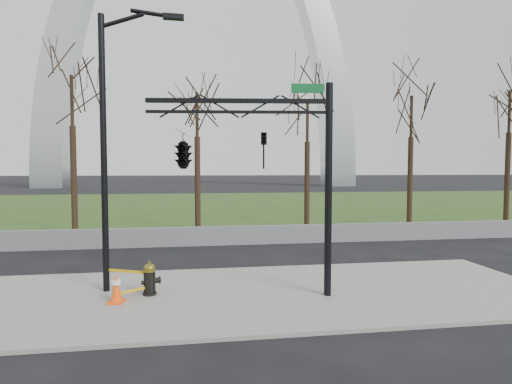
{
  "coord_description": "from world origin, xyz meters",
  "views": [
    {
      "loc": [
        -1.4,
        -11.35,
        3.63
      ],
      "look_at": [
        0.61,
        2.0,
        2.88
      ],
      "focal_mm": 28.41,
      "sensor_mm": 36.0,
      "label": 1
    }
  ],
  "objects": [
    {
      "name": "ground",
      "position": [
        0.0,
        0.0,
        0.0
      ],
      "size": [
        500.0,
        500.0,
        0.0
      ],
      "primitive_type": "plane",
      "color": "black",
      "rests_on": "ground"
    },
    {
      "name": "sidewalk",
      "position": [
        0.0,
        0.0,
        0.05
      ],
      "size": [
        18.0,
        6.0,
        0.1
      ],
      "primitive_type": "cube",
      "color": "slate",
      "rests_on": "ground"
    },
    {
      "name": "grass_strip",
      "position": [
        0.0,
        30.0,
        0.03
      ],
      "size": [
        120.0,
        40.0,
        0.06
      ],
      "primitive_type": "cube",
      "color": "#263F16",
      "rests_on": "ground"
    },
    {
      "name": "guardrail",
      "position": [
        0.0,
        8.0,
        0.45
      ],
      "size": [
        60.0,
        0.3,
        0.9
      ],
      "primitive_type": "cube",
      "color": "#59595B",
      "rests_on": "ground"
    },
    {
      "name": "gateway_arch",
      "position": [
        0.0,
        75.0,
        32.5
      ],
      "size": [
        66.0,
        6.0,
        65.0
      ],
      "primitive_type": null,
      "color": "silver",
      "rests_on": "ground"
    },
    {
      "name": "tree_row",
      "position": [
        2.01,
        12.0,
        4.73
      ],
      "size": [
        50.03,
        4.0,
        9.46
      ],
      "color": "black",
      "rests_on": "ground"
    },
    {
      "name": "fire_hydrant",
      "position": [
        -2.69,
        0.22,
        0.54
      ],
      "size": [
        0.59,
        0.38,
        0.95
      ],
      "rotation": [
        0.0,
        0.0,
        0.22
      ],
      "color": "black",
      "rests_on": "sidewalk"
    },
    {
      "name": "traffic_cone",
      "position": [
        -3.5,
        -0.35,
        0.49
      ],
      "size": [
        0.49,
        0.49,
        0.78
      ],
      "rotation": [
        0.0,
        0.0,
        -0.25
      ],
      "color": "#FF4F0D",
      "rests_on": "sidewalk"
    },
    {
      "name": "street_light",
      "position": [
        -3.76,
        0.79,
        4.69
      ],
      "size": [
        2.39,
        0.28,
        8.21
      ],
      "rotation": [
        0.0,
        0.0,
        0.03
      ],
      "color": "black",
      "rests_on": "ground"
    },
    {
      "name": "traffic_signal_mast",
      "position": [
        -0.96,
        -0.19,
        4.15
      ],
      "size": [
        5.07,
        2.53,
        6.0
      ],
      "rotation": [
        0.0,
        0.0,
        -0.12
      ],
      "color": "black",
      "rests_on": "ground"
    },
    {
      "name": "caution_tape",
      "position": [
        -3.24,
        0.27,
        0.56
      ],
      "size": [
        1.29,
        1.13,
        0.47
      ],
      "color": "#DBA60B",
      "rests_on": "ground"
    }
  ]
}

